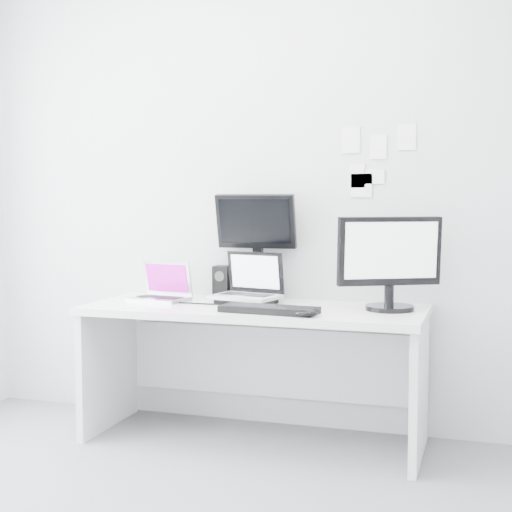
{
  "coord_description": "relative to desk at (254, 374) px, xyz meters",
  "views": [
    {
      "loc": [
        1.19,
        -2.48,
        1.29
      ],
      "look_at": [
        0.02,
        1.23,
        1.0
      ],
      "focal_mm": 52.26,
      "sensor_mm": 36.0,
      "label": 1
    }
  ],
  "objects": [
    {
      "name": "back_wall",
      "position": [
        0.0,
        0.35,
        0.99
      ],
      "size": [
        3.6,
        0.0,
        3.6
      ],
      "primitive_type": "plane",
      "rotation": [
        1.57,
        0.0,
        0.0
      ],
      "color": "silver",
      "rests_on": "ground"
    },
    {
      "name": "desk",
      "position": [
        0.0,
        0.0,
        0.0
      ],
      "size": [
        1.8,
        0.7,
        0.73
      ],
      "primitive_type": "cube",
      "color": "white",
      "rests_on": "ground"
    },
    {
      "name": "macbook",
      "position": [
        -0.57,
        0.04,
        0.48
      ],
      "size": [
        0.34,
        0.28,
        0.23
      ],
      "primitive_type": "cube",
      "rotation": [
        0.0,
        0.0,
        -0.16
      ],
      "color": "#AAAAAE",
      "rests_on": "desk"
    },
    {
      "name": "speaker",
      "position": [
        -0.28,
        0.27,
        0.46
      ],
      "size": [
        0.1,
        0.1,
        0.19
      ],
      "primitive_type": "cube",
      "rotation": [
        0.0,
        0.0,
        0.06
      ],
      "color": "black",
      "rests_on": "desk"
    },
    {
      "name": "dell_laptop",
      "position": [
        -0.07,
        0.08,
        0.51
      ],
      "size": [
        0.39,
        0.34,
        0.29
      ],
      "primitive_type": "cube",
      "rotation": [
        0.0,
        0.0,
        -0.22
      ],
      "color": "#B3B6BA",
      "rests_on": "desk"
    },
    {
      "name": "rear_monitor",
      "position": [
        -0.07,
        0.27,
        0.67
      ],
      "size": [
        0.46,
        0.17,
        0.61
      ],
      "primitive_type": "cube",
      "rotation": [
        0.0,
        0.0,
        0.03
      ],
      "color": "black",
      "rests_on": "desk"
    },
    {
      "name": "samsung_monitor",
      "position": [
        0.71,
        0.08,
        0.61
      ],
      "size": [
        0.6,
        0.47,
        0.5
      ],
      "primitive_type": "cube",
      "rotation": [
        0.0,
        0.0,
        0.49
      ],
      "color": "black",
      "rests_on": "desk"
    },
    {
      "name": "keyboard",
      "position": [
        0.14,
        -0.19,
        0.38
      ],
      "size": [
        0.5,
        0.22,
        0.03
      ],
      "primitive_type": "cube",
      "rotation": [
        0.0,
        0.0,
        -0.09
      ],
      "color": "black",
      "rests_on": "desk"
    },
    {
      "name": "mouse",
      "position": [
        0.35,
        -0.27,
        0.38
      ],
      "size": [
        0.12,
        0.09,
        0.04
      ],
      "primitive_type": "ellipsoid",
      "rotation": [
        0.0,
        0.0,
        0.19
      ],
      "color": "black",
      "rests_on": "desk"
    },
    {
      "name": "wall_note_0",
      "position": [
        0.45,
        0.34,
        1.26
      ],
      "size": [
        0.1,
        0.0,
        0.14
      ],
      "primitive_type": "cube",
      "color": "white",
      "rests_on": "back_wall"
    },
    {
      "name": "wall_note_1",
      "position": [
        0.6,
        0.34,
        1.22
      ],
      "size": [
        0.09,
        0.0,
        0.13
      ],
      "primitive_type": "cube",
      "color": "white",
      "rests_on": "back_wall"
    },
    {
      "name": "wall_note_2",
      "position": [
        0.75,
        0.34,
        1.26
      ],
      "size": [
        0.1,
        0.0,
        0.14
      ],
      "primitive_type": "cube",
      "color": "white",
      "rests_on": "back_wall"
    },
    {
      "name": "wall_note_3",
      "position": [
        0.58,
        0.34,
        1.05
      ],
      "size": [
        0.11,
        0.0,
        0.08
      ],
      "primitive_type": "cube",
      "color": "white",
      "rests_on": "back_wall"
    },
    {
      "name": "wall_note_4",
      "position": [
        0.49,
        0.34,
        1.06
      ],
      "size": [
        0.09,
        0.0,
        0.13
      ],
      "primitive_type": "cube",
      "color": "white",
      "rests_on": "back_wall"
    },
    {
      "name": "wall_note_5",
      "position": [
        0.51,
        0.34,
        1.01
      ],
      "size": [
        0.12,
        0.0,
        0.13
      ],
      "primitive_type": "cube",
      "color": "white",
      "rests_on": "back_wall"
    }
  ]
}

